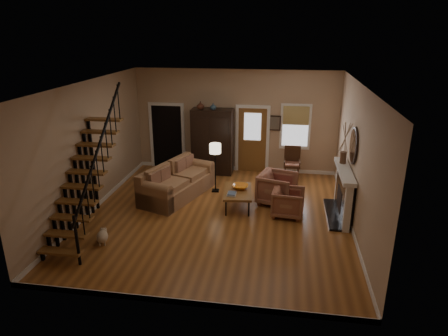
# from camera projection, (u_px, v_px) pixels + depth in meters

# --- Properties ---
(room) EXTENTS (7.00, 7.33, 3.30)m
(room) POSITION_uv_depth(u_px,v_px,m) (213.00, 139.00, 11.31)
(room) COLOR #985926
(room) RESTS_ON ground
(staircase) EXTENTS (0.94, 2.80, 3.20)m
(staircase) POSITION_uv_depth(u_px,v_px,m) (83.00, 167.00, 8.77)
(staircase) COLOR brown
(staircase) RESTS_ON ground
(fireplace) EXTENTS (0.33, 1.95, 2.30)m
(fireplace) POSITION_uv_depth(u_px,v_px,m) (345.00, 189.00, 9.88)
(fireplace) COLOR black
(fireplace) RESTS_ON ground
(armoire) EXTENTS (1.30, 0.60, 2.10)m
(armoire) POSITION_uv_depth(u_px,v_px,m) (213.00, 141.00, 12.80)
(armoire) COLOR black
(armoire) RESTS_ON ground
(vase_a) EXTENTS (0.24, 0.24, 0.25)m
(vase_a) POSITION_uv_depth(u_px,v_px,m) (200.00, 105.00, 12.37)
(vase_a) COLOR #4C2619
(vase_a) RESTS_ON armoire
(vase_b) EXTENTS (0.20, 0.20, 0.21)m
(vase_b) POSITION_uv_depth(u_px,v_px,m) (213.00, 106.00, 12.31)
(vase_b) COLOR #334C60
(vase_b) RESTS_ON armoire
(sofa) EXTENTS (1.77, 2.62, 0.90)m
(sofa) POSITION_uv_depth(u_px,v_px,m) (177.00, 181.00, 11.13)
(sofa) COLOR #966944
(sofa) RESTS_ON ground
(coffee_table) EXTENTS (0.85, 1.30, 0.47)m
(coffee_table) POSITION_uv_depth(u_px,v_px,m) (238.00, 199.00, 10.53)
(coffee_table) COLOR brown
(coffee_table) RESTS_ON ground
(bowl) EXTENTS (0.42, 0.42, 0.10)m
(bowl) POSITION_uv_depth(u_px,v_px,m) (240.00, 187.00, 10.56)
(bowl) COLOR orange
(bowl) RESTS_ON coffee_table
(books) EXTENTS (0.23, 0.31, 0.06)m
(books) POSITION_uv_depth(u_px,v_px,m) (232.00, 194.00, 10.18)
(books) COLOR beige
(books) RESTS_ON coffee_table
(armchair_left) EXTENTS (0.86, 0.84, 0.71)m
(armchair_left) POSITION_uv_depth(u_px,v_px,m) (288.00, 202.00, 10.02)
(armchair_left) COLOR brown
(armchair_left) RESTS_ON ground
(armchair_right) EXTENTS (1.15, 1.13, 0.85)m
(armchair_right) POSITION_uv_depth(u_px,v_px,m) (277.00, 188.00, 10.71)
(armchair_right) COLOR brown
(armchair_right) RESTS_ON ground
(floor_lamp) EXTENTS (0.35, 0.35, 1.44)m
(floor_lamp) POSITION_uv_depth(u_px,v_px,m) (215.00, 168.00, 11.39)
(floor_lamp) COLOR black
(floor_lamp) RESTS_ON ground
(side_chair) EXTENTS (0.54, 0.54, 1.02)m
(side_chair) POSITION_uv_depth(u_px,v_px,m) (292.00, 163.00, 12.42)
(side_chair) COLOR #3D2313
(side_chair) RESTS_ON ground
(dog) EXTENTS (0.36, 0.48, 0.31)m
(dog) POSITION_uv_depth(u_px,v_px,m) (102.00, 237.00, 8.76)
(dog) COLOR tan
(dog) RESTS_ON ground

